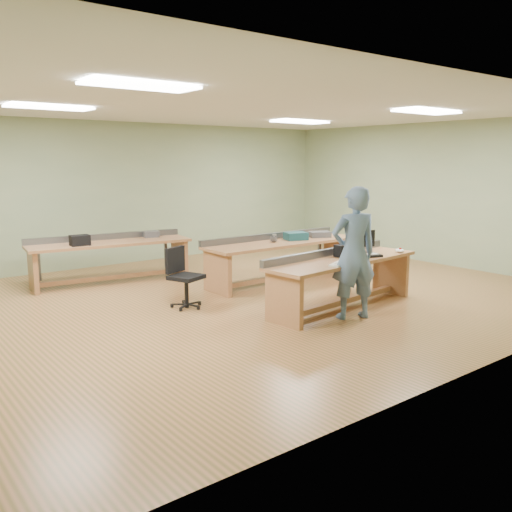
% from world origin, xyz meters
% --- Properties ---
extents(floor, '(10.00, 10.00, 0.00)m').
position_xyz_m(floor, '(0.00, 0.00, 0.00)').
color(floor, '#A4663E').
rests_on(floor, ground).
extents(ceiling, '(10.00, 10.00, 0.00)m').
position_xyz_m(ceiling, '(0.00, 0.00, 3.00)').
color(ceiling, silver).
rests_on(ceiling, wall_back).
extents(wall_back, '(10.00, 0.04, 3.00)m').
position_xyz_m(wall_back, '(0.00, 4.00, 1.50)').
color(wall_back, gray).
rests_on(wall_back, floor).
extents(wall_front, '(10.00, 0.04, 3.00)m').
position_xyz_m(wall_front, '(0.00, -4.00, 1.50)').
color(wall_front, gray).
rests_on(wall_front, floor).
extents(wall_right, '(0.04, 8.00, 3.00)m').
position_xyz_m(wall_right, '(5.00, 0.00, 1.50)').
color(wall_right, gray).
rests_on(wall_right, floor).
extents(fluor_panels, '(6.20, 3.50, 0.03)m').
position_xyz_m(fluor_panels, '(0.00, 0.00, 2.97)').
color(fluor_panels, white).
rests_on(fluor_panels, ceiling).
extents(workbench_front, '(2.84, 1.01, 0.86)m').
position_xyz_m(workbench_front, '(0.75, -1.37, 0.55)').
color(workbench_front, '#B4774C').
rests_on(workbench_front, floor).
extents(workbench_mid, '(3.11, 0.85, 0.86)m').
position_xyz_m(workbench_mid, '(1.20, 0.53, 0.56)').
color(workbench_mid, '#B4774C').
rests_on(workbench_mid, floor).
extents(workbench_back, '(2.94, 1.13, 0.86)m').
position_xyz_m(workbench_back, '(-1.30, 2.41, 0.56)').
color(workbench_back, '#B4774C').
rests_on(workbench_back, floor).
extents(person, '(0.79, 0.65, 1.85)m').
position_xyz_m(person, '(0.46, -1.86, 0.93)').
color(person, slate).
rests_on(person, floor).
extents(laptop_base, '(0.39, 0.36, 0.04)m').
position_xyz_m(laptop_base, '(1.22, -1.50, 0.77)').
color(laptop_base, black).
rests_on(laptop_base, workbench_front).
extents(laptop_screen, '(0.31, 0.12, 0.26)m').
position_xyz_m(laptop_screen, '(1.26, -1.38, 1.01)').
color(laptop_screen, black).
rests_on(laptop_screen, laptop_base).
extents(keyboard, '(0.45, 0.30, 0.02)m').
position_xyz_m(keyboard, '(0.35, -1.68, 0.76)').
color(keyboard, silver).
rests_on(keyboard, workbench_front).
extents(trackball_mouse, '(0.14, 0.16, 0.07)m').
position_xyz_m(trackball_mouse, '(1.87, -1.57, 0.78)').
color(trackball_mouse, white).
rests_on(trackball_mouse, workbench_front).
extents(camera_bag, '(0.28, 0.19, 0.18)m').
position_xyz_m(camera_bag, '(0.90, -1.27, 0.84)').
color(camera_bag, black).
rests_on(camera_bag, workbench_front).
extents(task_chair, '(0.64, 0.64, 0.91)m').
position_xyz_m(task_chair, '(-1.12, 0.09, 0.33)').
color(task_chair, black).
rests_on(task_chair, floor).
extents(parts_bin_teal, '(0.47, 0.41, 0.14)m').
position_xyz_m(parts_bin_teal, '(1.52, 0.51, 0.82)').
color(parts_bin_teal, '#164148').
rests_on(parts_bin_teal, workbench_mid).
extents(parts_bin_grey, '(0.46, 0.39, 0.11)m').
position_xyz_m(parts_bin_grey, '(2.11, 0.48, 0.80)').
color(parts_bin_grey, '#3E3E41').
rests_on(parts_bin_grey, workbench_mid).
extents(mug, '(0.17, 0.17, 0.10)m').
position_xyz_m(mug, '(1.01, 0.53, 0.80)').
color(mug, '#3E3E41').
rests_on(mug, workbench_mid).
extents(drinks_can, '(0.10, 0.10, 0.13)m').
position_xyz_m(drinks_can, '(1.08, 0.59, 0.82)').
color(drinks_can, silver).
rests_on(drinks_can, workbench_mid).
extents(storage_box_back, '(0.33, 0.25, 0.18)m').
position_xyz_m(storage_box_back, '(-1.89, 2.27, 0.84)').
color(storage_box_back, black).
rests_on(storage_box_back, workbench_back).
extents(tray_back, '(0.33, 0.27, 0.11)m').
position_xyz_m(tray_back, '(-0.44, 2.46, 0.81)').
color(tray_back, '#3E3E41').
rests_on(tray_back, workbench_back).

